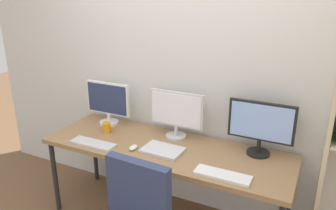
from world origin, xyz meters
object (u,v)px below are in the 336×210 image
object	(u,v)px
desk	(165,152)
keyboard_left	(93,144)
computer_mouse	(133,148)
coffee_mug	(107,127)
laptop_closed	(163,150)
monitor_left	(108,101)
monitor_center	(176,113)
keyboard_right	(223,175)
monitor_right	(261,125)

from	to	relation	value
desk	keyboard_left	world-z (taller)	keyboard_left
computer_mouse	coffee_mug	world-z (taller)	coffee_mug
laptop_closed	coffee_mug	bearing A→B (deg)	171.54
monitor_left	computer_mouse	distance (m)	0.65
monitor_left	monitor_center	xyz separation A→B (m)	(0.71, 0.00, 0.01)
keyboard_right	computer_mouse	bearing A→B (deg)	174.43
desk	monitor_left	world-z (taller)	monitor_left
desk	coffee_mug	size ratio (longest dim) A/B	19.47
desk	monitor_left	size ratio (longest dim) A/B	4.48
monitor_right	keyboard_left	xyz separation A→B (m)	(-1.27, -0.44, -0.23)
monitor_center	keyboard_left	xyz separation A→B (m)	(-0.56, -0.44, -0.22)
keyboard_left	coffee_mug	size ratio (longest dim) A/B	3.75
monitor_right	laptop_closed	xyz separation A→B (m)	(-0.69, -0.30, -0.23)
desk	keyboard_right	distance (m)	0.61
keyboard_right	laptop_closed	bearing A→B (deg)	164.93
monitor_left	coffee_mug	world-z (taller)	monitor_left
keyboard_right	computer_mouse	xyz separation A→B (m)	(-0.77, 0.08, 0.01)
laptop_closed	monitor_left	bearing A→B (deg)	159.95
monitor_center	keyboard_left	bearing A→B (deg)	-141.70
monitor_left	laptop_closed	bearing A→B (deg)	-22.10
keyboard_left	laptop_closed	world-z (taller)	laptop_closed
monitor_left	monitor_right	world-z (taller)	monitor_right
monitor_center	keyboard_right	bearing A→B (deg)	-38.30
monitor_right	coffee_mug	xyz separation A→B (m)	(-1.32, -0.18, -0.20)
monitor_right	keyboard_left	size ratio (longest dim) A/B	1.27
monitor_center	coffee_mug	xyz separation A→B (m)	(-0.61, -0.18, -0.18)
keyboard_left	computer_mouse	bearing A→B (deg)	12.23
keyboard_right	coffee_mug	bearing A→B (deg)	167.35
keyboard_right	laptop_closed	xyz separation A→B (m)	(-0.54, 0.15, 0.00)
monitor_left	keyboard_right	bearing A→B (deg)	-19.17
monitor_right	keyboard_right	xyz separation A→B (m)	(-0.15, -0.44, -0.23)
keyboard_right	computer_mouse	world-z (taller)	computer_mouse
keyboard_right	monitor_right	bearing A→B (deg)	71.04
monitor_right	desk	bearing A→B (deg)	-163.40
keyboard_right	coffee_mug	world-z (taller)	coffee_mug
computer_mouse	monitor_center	bearing A→B (deg)	59.92
monitor_left	laptop_closed	distance (m)	0.81
monitor_right	laptop_closed	distance (m)	0.79
laptop_closed	coffee_mug	size ratio (longest dim) A/B	3.02
monitor_left	laptop_closed	size ratio (longest dim) A/B	1.44
desk	monitor_center	world-z (taller)	monitor_center
desk	monitor_right	world-z (taller)	monitor_right
monitor_right	computer_mouse	bearing A→B (deg)	-158.35
desk	keyboard_left	distance (m)	0.61
monitor_center	computer_mouse	world-z (taller)	monitor_center
desk	keyboard_right	xyz separation A→B (m)	(0.56, -0.23, 0.06)
computer_mouse	desk	bearing A→B (deg)	36.04
laptop_closed	keyboard_left	bearing A→B (deg)	-163.75
monitor_right	keyboard_right	world-z (taller)	monitor_right
computer_mouse	laptop_closed	bearing A→B (deg)	17.11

